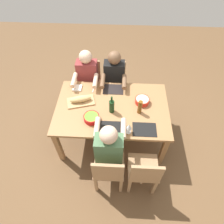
# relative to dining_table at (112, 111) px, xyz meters

# --- Properties ---
(ground_plane) EXTENTS (8.00, 8.00, 0.00)m
(ground_plane) POSITION_rel_dining_table_xyz_m (0.00, 0.00, -0.66)
(ground_plane) COLOR brown
(dining_table) EXTENTS (1.65, 1.07, 0.74)m
(dining_table) POSITION_rel_dining_table_xyz_m (0.00, 0.00, 0.00)
(dining_table) COLOR #9E7044
(dining_table) RESTS_ON ground_plane
(chair_far_center) EXTENTS (0.40, 0.40, 0.85)m
(chair_far_center) POSITION_rel_dining_table_xyz_m (0.00, 0.86, -0.18)
(chair_far_center) COLOR #A87F56
(chair_far_center) RESTS_ON ground_plane
(diner_far_center) EXTENTS (0.41, 0.53, 1.20)m
(diner_far_center) POSITION_rel_dining_table_xyz_m (-0.00, 0.67, 0.04)
(diner_far_center) COLOR #2D2D38
(diner_far_center) RESTS_ON ground_plane
(chair_far_left) EXTENTS (0.40, 0.40, 0.85)m
(chair_far_left) POSITION_rel_dining_table_xyz_m (-0.45, 0.86, -0.18)
(chair_far_left) COLOR #A87F56
(chair_far_left) RESTS_ON ground_plane
(diner_far_left) EXTENTS (0.41, 0.53, 1.20)m
(diner_far_left) POSITION_rel_dining_table_xyz_m (-0.45, 0.67, 0.04)
(diner_far_left) COLOR #2D2D38
(diner_far_left) RESTS_ON ground_plane
(chair_near_center) EXTENTS (0.40, 0.40, 0.85)m
(chair_near_center) POSITION_rel_dining_table_xyz_m (0.00, -0.86, -0.18)
(chair_near_center) COLOR #A87F56
(chair_near_center) RESTS_ON ground_plane
(diner_near_center) EXTENTS (0.41, 0.53, 1.20)m
(diner_near_center) POSITION_rel_dining_table_xyz_m (0.00, -0.67, 0.04)
(diner_near_center) COLOR #2D2D38
(diner_near_center) RESTS_ON ground_plane
(chair_near_right) EXTENTS (0.40, 0.40, 0.85)m
(chair_near_right) POSITION_rel_dining_table_xyz_m (0.45, -0.86, -0.18)
(chair_near_right) COLOR #A87F56
(chair_near_right) RESTS_ON ground_plane
(serving_bowl_salad) EXTENTS (0.22, 0.22, 0.08)m
(serving_bowl_salad) POSITION_rel_dining_table_xyz_m (-0.27, -0.24, 0.12)
(serving_bowl_salad) COLOR red
(serving_bowl_salad) RESTS_ON dining_table
(serving_bowl_pasta) EXTENTS (0.21, 0.21, 0.08)m
(serving_bowl_pasta) POSITION_rel_dining_table_xyz_m (0.44, 0.12, 0.12)
(serving_bowl_pasta) COLOR red
(serving_bowl_pasta) RESTS_ON dining_table
(cutting_board) EXTENTS (0.44, 0.32, 0.02)m
(cutting_board) POSITION_rel_dining_table_xyz_m (-0.47, 0.08, 0.09)
(cutting_board) COLOR tan
(cutting_board) RESTS_ON dining_table
(bread_loaf) EXTENTS (0.34, 0.19, 0.09)m
(bread_loaf) POSITION_rel_dining_table_xyz_m (-0.47, 0.08, 0.14)
(bread_loaf) COLOR tan
(bread_loaf) RESTS_ON cutting_board
(wine_bottle) EXTENTS (0.08, 0.08, 0.29)m
(wine_bottle) POSITION_rel_dining_table_xyz_m (0.00, -0.08, 0.19)
(wine_bottle) COLOR #193819
(wine_bottle) RESTS_ON dining_table
(beer_bottle) EXTENTS (0.06, 0.06, 0.22)m
(beer_bottle) POSITION_rel_dining_table_xyz_m (0.39, -0.08, 0.19)
(beer_bottle) COLOR brown
(beer_bottle) RESTS_ON dining_table
(wine_glass) EXTENTS (0.08, 0.08, 0.17)m
(wine_glass) POSITION_rel_dining_table_xyz_m (0.24, -0.43, 0.20)
(wine_glass) COLOR silver
(wine_glass) RESTS_ON dining_table
(placemat_far_center) EXTENTS (0.32, 0.23, 0.01)m
(placemat_far_center) POSITION_rel_dining_table_xyz_m (0.00, 0.38, 0.08)
(placemat_far_center) COLOR black
(placemat_far_center) RESTS_ON dining_table
(fork_far_left) EXTENTS (0.02, 0.17, 0.01)m
(fork_far_left) POSITION_rel_dining_table_xyz_m (-0.31, 0.38, 0.08)
(fork_far_left) COLOR silver
(fork_far_left) RESTS_ON dining_table
(placemat_near_center) EXTENTS (0.32, 0.23, 0.01)m
(placemat_near_center) POSITION_rel_dining_table_xyz_m (0.00, -0.38, 0.08)
(placemat_near_center) COLOR black
(placemat_near_center) RESTS_ON dining_table
(placemat_near_right) EXTENTS (0.32, 0.23, 0.01)m
(placemat_near_right) POSITION_rel_dining_table_xyz_m (0.45, -0.38, 0.08)
(placemat_near_right) COLOR black
(placemat_near_right) RESTS_ON dining_table
(napkin_stack) EXTENTS (0.14, 0.14, 0.02)m
(napkin_stack) POSITION_rel_dining_table_xyz_m (-0.57, 0.37, 0.09)
(napkin_stack) COLOR white
(napkin_stack) RESTS_ON dining_table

